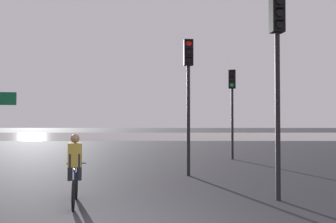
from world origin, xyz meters
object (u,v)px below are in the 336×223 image
Objects in this scene: traffic_light_far_right at (232,97)px; traffic_light_near_right at (277,59)px; cyclist at (75,169)px; traffic_light_center at (188,81)px.

traffic_light_far_right is 0.87× the size of traffic_light_near_right.
traffic_light_far_right reaches higher than cyclist.
cyclist is (-5.23, -8.31, -2.19)m from traffic_light_far_right.
traffic_light_far_right is 2.57× the size of cyclist.
traffic_light_center is at bearing 41.09° from cyclist.
traffic_light_near_right reaches higher than traffic_light_far_right.
cyclist is at bearing 47.82° from traffic_light_center.
cyclist is at bearing 74.72° from traffic_light_far_right.
traffic_light_far_right is at bearing -123.69° from traffic_light_center.
traffic_light_near_right is (-0.44, -7.86, 0.42)m from traffic_light_far_right.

